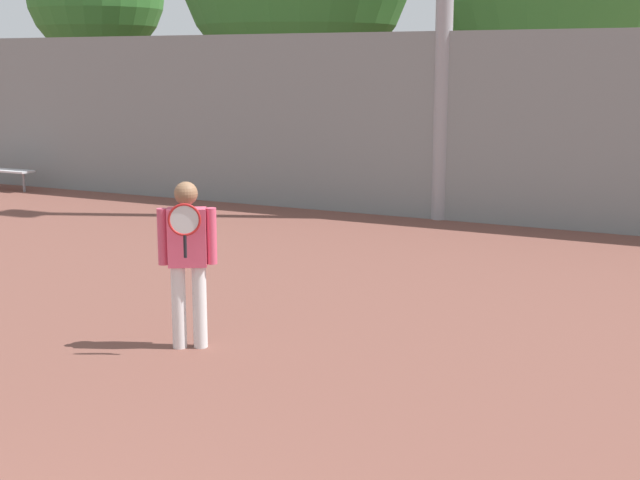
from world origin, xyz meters
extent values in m
cylinder|color=silver|center=(-1.77, 5.12, 0.42)|extent=(0.14, 0.14, 0.83)
cylinder|color=silver|center=(-1.60, 5.23, 0.42)|extent=(0.14, 0.14, 0.83)
cube|color=#DB4C6B|center=(-1.69, 5.18, 1.12)|extent=(0.42, 0.36, 0.57)
cylinder|color=#DB4C6B|center=(-1.89, 5.05, 1.13)|extent=(0.10, 0.10, 0.55)
cylinder|color=#DB4C6B|center=(-1.48, 5.30, 1.13)|extent=(0.10, 0.10, 0.55)
sphere|color=#8E6647|center=(-1.69, 5.18, 1.55)|extent=(0.23, 0.23, 0.23)
cylinder|color=black|center=(-1.54, 4.94, 1.09)|extent=(0.03, 0.03, 0.22)
torus|color=red|center=(-1.54, 4.94, 1.34)|extent=(0.28, 0.18, 0.31)
cylinder|color=silver|center=(-1.54, 4.94, 1.34)|extent=(0.23, 0.14, 0.27)
cube|color=silver|center=(-11.98, 12.60, 0.44)|extent=(1.69, 0.40, 0.04)
cylinder|color=gray|center=(-11.31, 12.60, 0.21)|extent=(0.06, 0.06, 0.42)
cube|color=gray|center=(0.00, 13.35, 1.67)|extent=(33.50, 0.06, 3.34)
cylinder|color=brown|center=(-1.71, 20.69, 1.33)|extent=(0.53, 0.53, 2.65)
cylinder|color=brown|center=(-8.63, 20.34, 1.42)|extent=(0.56, 0.56, 2.83)
cylinder|color=brown|center=(-15.68, 20.37, 1.63)|extent=(0.48, 0.48, 3.27)
camera|label=1|loc=(3.31, -1.82, 2.78)|focal=50.00mm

